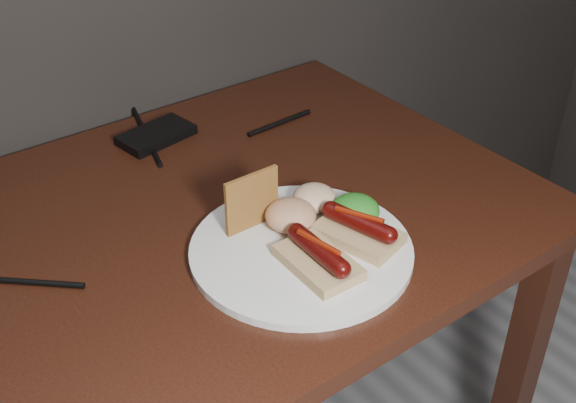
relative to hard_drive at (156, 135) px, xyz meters
The scene contains 10 objects.
desk 0.38m from the hard_drive, 136.73° to the right, with size 1.40×0.70×0.75m.
hard_drive is the anchor object (origin of this frame).
desk_cables 0.27m from the hard_drive, 155.03° to the right, with size 1.01×0.42×0.01m.
plate 0.40m from the hard_drive, 89.01° to the right, with size 0.31×0.31×0.01m, color silver.
bread_sausage_center 0.45m from the hard_drive, 90.25° to the right, with size 0.07×0.12×0.04m.
bread_sausage_right 0.44m from the hard_drive, 79.56° to the right, with size 0.10×0.13×0.04m.
crispbread 0.33m from the hard_drive, 93.28° to the right, with size 0.09×0.01×0.09m, color #AE6F2F.
salad_greens 0.41m from the hard_drive, 75.46° to the right, with size 0.07×0.07×0.04m, color #136019.
salsa_mound 0.36m from the hard_drive, 86.32° to the right, with size 0.07×0.07×0.04m, color #9C270F.
coleslaw_mound 0.35m from the hard_drive, 76.98° to the right, with size 0.06×0.06×0.04m, color beige.
Camera 1 is at (-0.20, 0.62, 1.37)m, focal length 45.00 mm.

